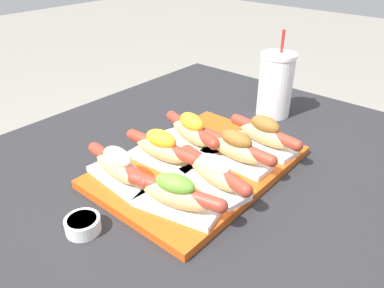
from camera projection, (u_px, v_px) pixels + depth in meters
name	position (u px, v px, depth m)	size (l,w,h in m)	color
serving_tray	(199.00, 166.00, 0.82)	(0.44, 0.31, 0.02)	#CC4C14
hot_dog_0	(175.00, 194.00, 0.67)	(0.09, 0.20, 0.07)	white
hot_dog_1	(214.00, 172.00, 0.73)	(0.09, 0.20, 0.07)	white
hot_dog_2	(236.00, 149.00, 0.80)	(0.06, 0.20, 0.08)	white
hot_dog_3	(264.00, 134.00, 0.86)	(0.08, 0.20, 0.08)	white
hot_dog_4	(119.00, 167.00, 0.74)	(0.07, 0.20, 0.08)	white
hot_dog_5	(161.00, 149.00, 0.80)	(0.07, 0.20, 0.08)	white
hot_dog_6	(192.00, 131.00, 0.87)	(0.10, 0.20, 0.08)	white
sauce_bowl	(83.00, 224.00, 0.65)	(0.06, 0.06, 0.03)	silver
drink_cup	(275.00, 85.00, 1.04)	(0.10, 0.10, 0.24)	white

